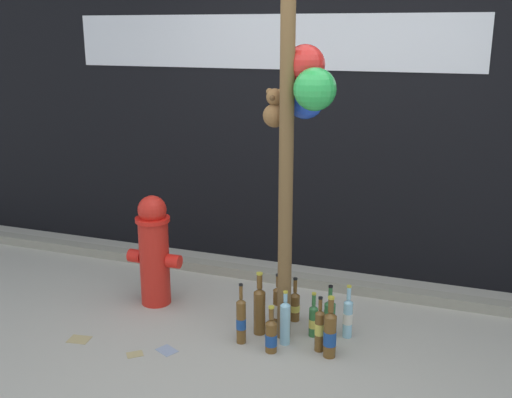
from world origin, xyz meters
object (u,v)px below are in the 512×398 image
at_px(memorial_post, 298,70).
at_px(bottle_9, 295,305).
at_px(bottle_2, 313,320).
at_px(bottle_4, 260,309).
at_px(fire_hydrant, 154,250).
at_px(bottle_6, 330,316).
at_px(bottle_11, 241,320).
at_px(bottle_1, 330,334).
at_px(bottle_3, 284,302).
at_px(bottle_7, 348,317).
at_px(bottle_8, 320,329).
at_px(bottle_0, 285,322).
at_px(bottle_10, 278,308).
at_px(bottle_5, 271,335).

xyz_separation_m(memorial_post, bottle_9, (-0.05, 0.21, -1.62)).
distance_m(bottle_2, bottle_4, 0.36).
bearing_deg(fire_hydrant, bottle_2, -4.55).
xyz_separation_m(bottle_2, bottle_6, (0.09, 0.06, 0.01)).
distance_m(fire_hydrant, bottle_11, 0.92).
distance_m(bottle_1, bottle_4, 0.53).
xyz_separation_m(bottle_2, bottle_3, (-0.23, 0.10, 0.05)).
xyz_separation_m(bottle_3, bottle_7, (0.45, -0.03, -0.02)).
distance_m(bottle_8, bottle_11, 0.51).
bearing_deg(bottle_8, bottle_1, -31.51).
distance_m(bottle_0, bottle_8, 0.23).
bearing_deg(bottle_7, bottle_8, -119.22).
bearing_deg(memorial_post, fire_hydrant, 173.08).
bearing_deg(memorial_post, bottle_7, 16.27).
xyz_separation_m(bottle_6, bottle_8, (-0.01, -0.24, 0.02)).
height_order(bottle_6, bottle_10, bottle_10).
height_order(memorial_post, bottle_6, memorial_post).
relative_size(bottle_0, bottle_1, 0.91).
distance_m(bottle_6, bottle_7, 0.12).
bearing_deg(bottle_6, bottle_10, -168.33).
xyz_separation_m(memorial_post, fire_hydrant, (-1.10, 0.13, -1.31)).
xyz_separation_m(bottle_0, bottle_4, (-0.20, 0.07, 0.02)).
distance_m(bottle_6, bottle_11, 0.60).
distance_m(bottle_4, bottle_6, 0.47).
relative_size(bottle_0, bottle_7, 1.00).
bearing_deg(bottle_7, bottle_11, -154.08).
relative_size(bottle_1, bottle_6, 1.16).
relative_size(bottle_4, bottle_8, 1.18).
relative_size(bottle_2, bottle_11, 0.75).
xyz_separation_m(bottle_0, bottle_7, (0.36, 0.22, -0.01)).
relative_size(bottle_0, bottle_5, 1.18).
relative_size(bottle_7, bottle_10, 0.90).
distance_m(bottle_2, bottle_8, 0.19).
bearing_deg(bottle_2, bottle_6, 34.32).
bearing_deg(bottle_0, bottle_7, 31.73).
bearing_deg(bottle_3, memorial_post, -50.86).
distance_m(memorial_post, bottle_8, 1.60).
distance_m(bottle_4, bottle_9, 0.32).
bearing_deg(bottle_6, bottle_3, 174.26).
height_order(bottle_0, bottle_11, bottle_11).
height_order(bottle_4, bottle_7, bottle_4).
xyz_separation_m(bottle_1, bottle_6, (-0.07, 0.28, -0.03)).
bearing_deg(memorial_post, bottle_1, -32.53).
xyz_separation_m(bottle_6, bottle_11, (-0.51, -0.31, 0.03)).
bearing_deg(bottle_7, bottle_6, 179.84).
relative_size(bottle_5, bottle_10, 0.77).
bearing_deg(bottle_0, bottle_5, -111.83).
bearing_deg(bottle_1, bottle_9, 130.82).
bearing_deg(bottle_10, bottle_5, -80.37).
distance_m(bottle_5, bottle_6, 0.46).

